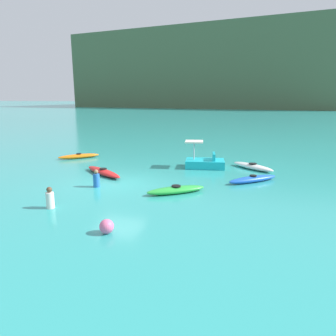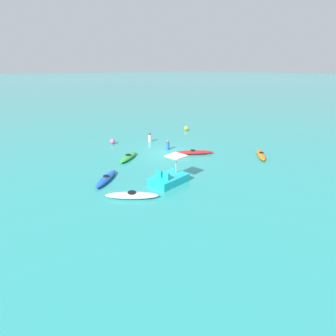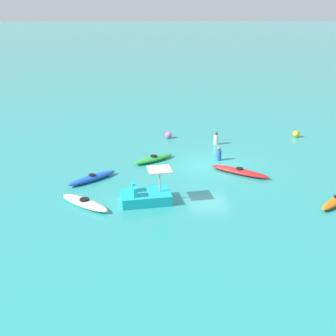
{
  "view_description": "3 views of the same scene",
  "coord_description": "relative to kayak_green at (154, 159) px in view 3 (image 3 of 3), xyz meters",
  "views": [
    {
      "loc": [
        6.52,
        -14.44,
        4.34
      ],
      "look_at": [
        1.96,
        2.73,
        0.3
      ],
      "focal_mm": 33.35,
      "sensor_mm": 36.0,
      "label": 1
    },
    {
      "loc": [
        13.75,
        16.89,
        6.97
      ],
      "look_at": [
        3.37,
        4.1,
        0.72
      ],
      "focal_mm": 28.77,
      "sensor_mm": 36.0,
      "label": 2
    },
    {
      "loc": [
        3.66,
        23.02,
        8.86
      ],
      "look_at": [
        2.61,
        2.23,
        0.78
      ],
      "focal_mm": 44.08,
      "sensor_mm": 36.0,
      "label": 3
    }
  ],
  "objects": [
    {
      "name": "ground_plane",
      "position": [
        -3.34,
        0.99,
        -0.16
      ],
      "size": [
        600.0,
        600.0,
        0.0
      ],
      "primitive_type": "plane",
      "color": "teal"
    },
    {
      "name": "kayak_green",
      "position": [
        0.0,
        0.0,
        0.0
      ],
      "size": [
        2.7,
        2.17,
        0.37
      ],
      "color": "green",
      "rests_on": "ground_plane"
    },
    {
      "name": "kayak_red",
      "position": [
        -4.86,
        2.38,
        -0.0
      ],
      "size": [
        3.23,
        2.55,
        0.37
      ],
      "color": "red",
      "rests_on": "ground_plane"
    },
    {
      "name": "person_by_kayaks",
      "position": [
        -4.05,
        0.02,
        0.22
      ],
      "size": [
        0.35,
        0.35,
        0.88
      ],
      "color": "blue",
      "rests_on": "ground_plane"
    },
    {
      "name": "person_near_shore",
      "position": [
        -4.4,
        -3.21,
        0.22
      ],
      "size": [
        0.44,
        0.44,
        0.88
      ],
      "color": "silver",
      "rests_on": "ground_plane"
    },
    {
      "name": "kayak_white",
      "position": [
        3.42,
        6.04,
        0.0
      ],
      "size": [
        2.79,
        2.48,
        0.37
      ],
      "color": "white",
      "rests_on": "ground_plane"
    },
    {
      "name": "buoy_pink",
      "position": [
        -1.17,
        -4.81,
        0.08
      ],
      "size": [
        0.48,
        0.48,
        0.48
      ],
      "primitive_type": "sphere",
      "color": "pink",
      "rests_on": "ground_plane"
    },
    {
      "name": "buoy_yellow",
      "position": [
        -10.57,
        -4.61,
        0.08
      ],
      "size": [
        0.48,
        0.48,
        0.48
      ],
      "primitive_type": "sphere",
      "color": "yellow",
      "rests_on": "ground_plane"
    },
    {
      "name": "kayak_blue",
      "position": [
        3.43,
        2.93,
        -0.0
      ],
      "size": [
        2.68,
        2.38,
        0.37
      ],
      "color": "blue",
      "rests_on": "ground_plane"
    },
    {
      "name": "pedal_boat_cyan",
      "position": [
        0.48,
        5.74,
        0.17
      ],
      "size": [
        2.61,
        1.82,
        1.68
      ],
      "color": "#19B7C6",
      "rests_on": "ground_plane"
    }
  ]
}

